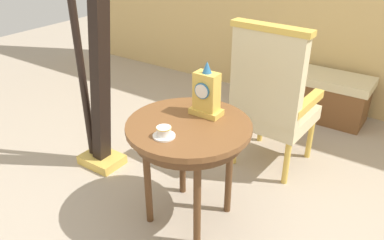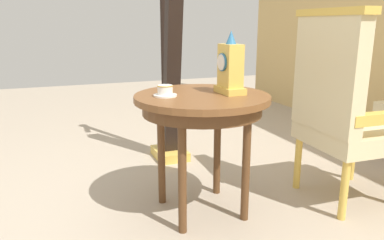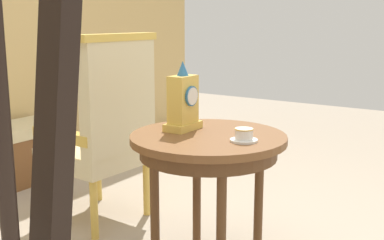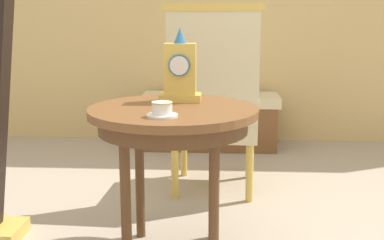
% 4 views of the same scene
% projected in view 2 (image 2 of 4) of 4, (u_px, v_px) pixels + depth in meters
% --- Properties ---
extents(ground_plane, '(10.00, 10.00, 0.00)m').
position_uv_depth(ground_plane, '(192.00, 207.00, 2.23)').
color(ground_plane, tan).
extents(side_table, '(0.74, 0.74, 0.69)m').
position_uv_depth(side_table, '(202.00, 109.00, 2.05)').
color(side_table, brown).
rests_on(side_table, ground).
extents(teacup_left, '(0.12, 0.12, 0.06)m').
position_uv_depth(teacup_left, '(165.00, 91.00, 1.97)').
color(teacup_left, white).
rests_on(teacup_left, side_table).
extents(mantel_clock, '(0.19, 0.11, 0.34)m').
position_uv_depth(mantel_clock, '(230.00, 69.00, 2.03)').
color(mantel_clock, gold).
rests_on(mantel_clock, side_table).
extents(armchair, '(0.57, 0.56, 1.14)m').
position_uv_depth(armchair, '(342.00, 106.00, 2.19)').
color(armchair, beige).
rests_on(armchair, ground).
extents(harp, '(0.40, 0.24, 1.80)m').
position_uv_depth(harp, '(170.00, 69.00, 2.86)').
color(harp, gold).
rests_on(harp, ground).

